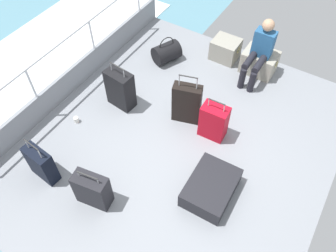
{
  "coord_description": "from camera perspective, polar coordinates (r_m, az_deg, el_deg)",
  "views": [
    {
      "loc": [
        1.48,
        -2.73,
        4.29
      ],
      "look_at": [
        -0.22,
        0.02,
        0.25
      ],
      "focal_mm": 36.56,
      "sensor_mm": 36.0,
      "label": 1
    }
  ],
  "objects": [
    {
      "name": "suitcase_4",
      "position": [
        5.34,
        3.14,
        3.8
      ],
      "size": [
        0.48,
        0.31,
        0.93
      ],
      "color": "black",
      "rests_on": "ground_plane"
    },
    {
      "name": "suitcase_2",
      "position": [
        5.21,
        7.63,
        0.74
      ],
      "size": [
        0.41,
        0.27,
        0.75
      ],
      "color": "#B70C1E",
      "rests_on": "ground_plane"
    },
    {
      "name": "cargo_crate_0",
      "position": [
        6.64,
        9.54,
        12.51
      ],
      "size": [
        0.52,
        0.42,
        0.39
      ],
      "color": "gray",
      "rests_on": "ground_plane"
    },
    {
      "name": "suitcase_3",
      "position": [
        4.76,
        7.16,
        -10.16
      ],
      "size": [
        0.62,
        0.82,
        0.27
      ],
      "color": "black",
      "rests_on": "ground_plane"
    },
    {
      "name": "paper_cup",
      "position": [
        5.71,
        -15.05,
        1.02
      ],
      "size": [
        0.08,
        0.08,
        0.1
      ],
      "primitive_type": "cylinder",
      "color": "white",
      "rests_on": "ground_plane"
    },
    {
      "name": "duffel_bag",
      "position": [
        6.51,
        -0.25,
        12.17
      ],
      "size": [
        0.52,
        0.58,
        0.52
      ],
      "color": "black",
      "rests_on": "ground_plane"
    },
    {
      "name": "cargo_crate_1",
      "position": [
        6.48,
        14.96,
        10.28
      ],
      "size": [
        0.63,
        0.45,
        0.41
      ],
      "color": "#9E9989",
      "rests_on": "ground_plane"
    },
    {
      "name": "suitcase_0",
      "position": [
        5.05,
        -20.37,
        -5.95
      ],
      "size": [
        0.45,
        0.23,
        0.75
      ],
      "color": "black",
      "rests_on": "ground_plane"
    },
    {
      "name": "passenger_seated",
      "position": [
        6.1,
        15.04,
        12.04
      ],
      "size": [
        0.34,
        0.66,
        1.11
      ],
      "color": "#26598C",
      "rests_on": "ground_plane"
    },
    {
      "name": "ground_plane",
      "position": [
        5.32,
        1.94,
        -2.99
      ],
      "size": [
        4.4,
        5.2,
        0.06
      ],
      "primitive_type": "cube",
      "color": "gray"
    },
    {
      "name": "gunwale_port",
      "position": [
        6.11,
        -15.96,
        7.27
      ],
      "size": [
        0.06,
        5.2,
        0.45
      ],
      "primitive_type": "cube",
      "color": "gray",
      "rests_on": "ground_plane"
    },
    {
      "name": "suitcase_1",
      "position": [
        5.62,
        -7.96,
        6.13
      ],
      "size": [
        0.47,
        0.3,
        0.84
      ],
      "color": "black",
      "rests_on": "ground_plane"
    },
    {
      "name": "railing_port",
      "position": [
        5.75,
        -17.17,
        11.24
      ],
      "size": [
        0.04,
        4.2,
        1.02
      ],
      "color": "silver",
      "rests_on": "ground_plane"
    },
    {
      "name": "sea_wake",
      "position": [
        7.4,
        -23.16,
        7.83
      ],
      "size": [
        12.0,
        12.0,
        0.01
      ],
      "color": "#598C9E",
      "rests_on": "ground_plane"
    },
    {
      "name": "suitcase_5",
      "position": [
        4.65,
        -12.48,
        -10.34
      ],
      "size": [
        0.49,
        0.3,
        0.65
      ],
      "color": "black",
      "rests_on": "ground_plane"
    }
  ]
}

